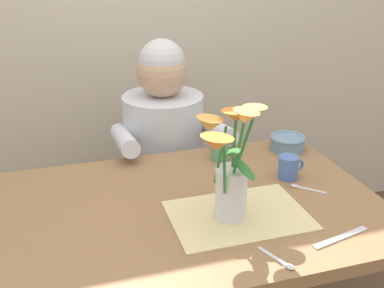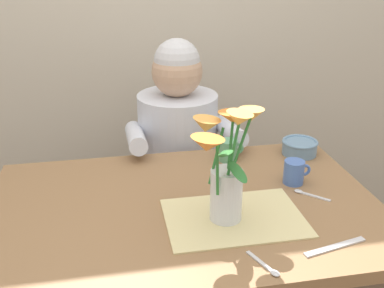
% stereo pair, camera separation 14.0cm
% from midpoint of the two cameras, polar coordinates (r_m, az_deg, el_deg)
% --- Properties ---
extents(dining_table, '(1.20, 0.80, 0.74)m').
position_cam_midpoint_polar(dining_table, '(1.48, -3.30, -10.81)').
color(dining_table, olive).
rests_on(dining_table, ground_plane).
extents(seated_person, '(0.45, 0.47, 1.14)m').
position_cam_midpoint_polar(seated_person, '(2.06, -5.33, -3.12)').
color(seated_person, '#4C4C56').
rests_on(seated_person, ground_plane).
extents(striped_placemat, '(0.40, 0.28, 0.00)m').
position_cam_midpoint_polar(striped_placemat, '(1.38, 2.81, -8.81)').
color(striped_placemat, beige).
rests_on(striped_placemat, dining_table).
extents(flower_vase, '(0.25, 0.23, 0.35)m').
position_cam_midpoint_polar(flower_vase, '(1.28, 1.67, -2.35)').
color(flower_vase, silver).
rests_on(flower_vase, dining_table).
extents(ceramic_bowl, '(0.14, 0.14, 0.06)m').
position_cam_midpoint_polar(ceramic_bowl, '(1.82, 9.54, 0.17)').
color(ceramic_bowl, '#6689A8').
rests_on(ceramic_bowl, dining_table).
extents(dinner_knife, '(0.19, 0.06, 0.00)m').
position_cam_midpoint_polar(dinner_knife, '(1.32, 14.93, -11.14)').
color(dinner_knife, silver).
rests_on(dinner_knife, dining_table).
extents(ceramic_mug, '(0.09, 0.07, 0.08)m').
position_cam_midpoint_polar(ceramic_mug, '(1.59, 9.36, -2.90)').
color(ceramic_mug, '#476BB7').
rests_on(ceramic_mug, dining_table).
extents(coffee_cup, '(0.09, 0.07, 0.08)m').
position_cam_midpoint_polar(coffee_cup, '(1.71, 1.18, -0.66)').
color(coffee_cup, '#569970').
rests_on(coffee_cup, dining_table).
extents(spoon_0, '(0.06, 0.12, 0.01)m').
position_cam_midpoint_polar(spoon_0, '(1.20, 7.62, -14.28)').
color(spoon_0, silver).
rests_on(spoon_0, dining_table).
extents(spoon_1, '(0.10, 0.09, 0.01)m').
position_cam_midpoint_polar(spoon_1, '(1.55, 10.93, -5.37)').
color(spoon_1, silver).
rests_on(spoon_1, dining_table).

